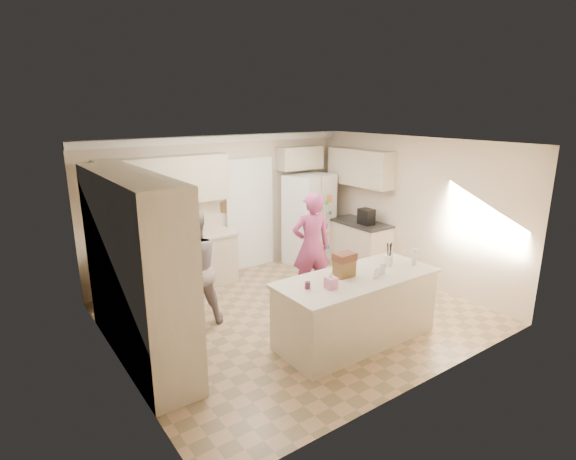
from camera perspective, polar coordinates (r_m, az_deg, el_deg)
floor at (r=7.06m, az=1.00°, el=-10.66°), size 5.20×4.60×0.02m
ceiling at (r=6.36m, az=1.11°, el=11.06°), size 5.20×4.60×0.02m
wall_back at (r=8.51m, az=-8.24°, el=3.08°), size 5.20×0.02×2.60m
wall_front at (r=5.02m, az=17.00°, el=-6.20°), size 5.20×0.02×2.60m
wall_left at (r=5.53m, az=-21.34°, el=-4.61°), size 0.02×4.60×2.60m
wall_right at (r=8.37m, az=15.61°, el=2.46°), size 0.02×4.60×2.60m
crown_back at (r=8.29m, az=-8.41°, el=11.35°), size 5.20×0.08×0.12m
pantry_bank at (r=5.83m, az=-18.78°, el=-4.67°), size 0.60×2.60×2.35m
back_base_cab at (r=8.02m, az=-14.30°, el=-4.41°), size 2.20×0.60×0.88m
back_countertop at (r=7.87m, az=-14.49°, el=-1.27°), size 2.24×0.63×0.04m
back_upper_cab at (r=7.78m, az=-15.35°, el=6.04°), size 2.20×0.35×0.80m
doorway_opening at (r=8.79m, az=-4.91°, el=1.92°), size 0.90×0.06×2.10m
doorway_casing at (r=8.76m, az=-4.79°, el=1.87°), size 1.02×0.03×2.22m
wall_frame_upper at (r=8.43m, az=-8.06°, el=4.71°), size 0.15×0.02×0.20m
wall_frame_lower at (r=8.48m, az=-7.99°, el=2.92°), size 0.15×0.02×0.20m
refrigerator at (r=9.08m, az=2.71°, el=1.41°), size 1.03×0.88×1.80m
fridge_seam at (r=8.81m, az=4.13°, el=0.96°), size 0.02×0.02×1.78m
fridge_dispenser at (r=8.61m, az=3.07°, el=2.34°), size 0.22×0.03×0.35m
fridge_handle_l at (r=8.73m, az=3.96°, el=1.84°), size 0.02×0.02×0.85m
fridge_handle_r at (r=8.80m, az=4.46°, el=1.93°), size 0.02×0.02×0.85m
over_fridge_cab at (r=9.09m, az=1.50°, el=9.13°), size 0.95×0.35×0.45m
right_base_cab at (r=9.01m, az=9.05°, el=-1.92°), size 0.60×1.20×0.88m
right_countertop at (r=8.88m, az=9.13°, el=0.90°), size 0.63×1.24×0.04m
right_upper_cab at (r=8.91m, az=9.14°, el=7.84°), size 0.35×1.50×0.70m
coffee_maker at (r=8.67m, az=9.91°, el=1.68°), size 0.22×0.28×0.30m
island_base at (r=6.23m, az=8.64°, el=-9.97°), size 2.20×0.90×0.88m
island_top at (r=6.05m, az=8.81°, el=-6.03°), size 2.28×0.96×0.05m
utensil_crock at (r=6.49m, az=12.68°, el=-3.78°), size 0.13×0.13×0.15m
tissue_box at (r=5.60m, az=5.48°, el=-6.67°), size 0.13×0.13×0.14m
tissue_plume at (r=5.56m, az=5.51°, el=-5.62°), size 0.08×0.08×0.08m
dollhouse_body at (r=5.97m, az=7.16°, el=-4.87°), size 0.26×0.18×0.22m
dollhouse_roof at (r=5.92m, az=7.21°, el=-3.42°), size 0.28×0.20×0.10m
jam_jar at (r=5.57m, az=2.50°, el=-7.02°), size 0.07×0.07×0.09m
greeting_card_a at (r=5.98m, az=11.23°, el=-5.32°), size 0.12×0.06×0.16m
greeting_card_b at (r=6.12m, az=11.86°, el=-4.88°), size 0.12×0.05×0.16m
water_bottle at (r=6.58m, az=15.76°, el=-3.33°), size 0.07×0.07×0.24m
shaker_salt at (r=6.73m, az=12.57°, el=-3.36°), size 0.05×0.05×0.09m
shaker_pepper at (r=6.78m, az=12.97°, el=-3.25°), size 0.05×0.05×0.09m
teen_boy at (r=6.56m, az=-11.96°, el=-4.89°), size 0.88×0.71×1.71m
teen_girl at (r=7.34m, az=2.99°, el=-2.06°), size 0.76×0.62×1.78m
fridge_magnets at (r=8.81m, az=4.16°, el=0.94°), size 0.76×0.02×1.44m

